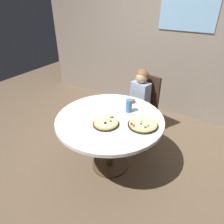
# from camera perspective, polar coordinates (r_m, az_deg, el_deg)

# --- Properties ---
(ground_plane) EXTENTS (8.00, 8.00, 0.00)m
(ground_plane) POSITION_cam_1_polar(r_m,az_deg,el_deg) (2.81, -0.56, -14.63)
(ground_plane) COLOR brown
(wall_with_window) EXTENTS (5.20, 0.14, 2.90)m
(wall_with_window) POSITION_cam_1_polar(r_m,az_deg,el_deg) (3.70, 15.99, 21.19)
(wall_with_window) COLOR gray
(wall_with_window) RESTS_ON ground_plane
(dining_table) EXTENTS (1.25, 1.25, 0.75)m
(dining_table) POSITION_cam_1_polar(r_m,az_deg,el_deg) (2.38, -0.64, -3.48)
(dining_table) COLOR white
(dining_table) RESTS_ON ground_plane
(chair_wooden) EXTENTS (0.48, 0.48, 0.95)m
(chair_wooden) POSITION_cam_1_polar(r_m,az_deg,el_deg) (3.17, 8.94, 2.77)
(chair_wooden) COLOR #382619
(chair_wooden) RESTS_ON ground_plane
(diner_child) EXTENTS (0.33, 0.43, 1.08)m
(diner_child) POSITION_cam_1_polar(r_m,az_deg,el_deg) (3.06, 6.90, 0.85)
(diner_child) COLOR #3F4766
(diner_child) RESTS_ON ground_plane
(pizza_veggie) EXTENTS (0.29, 0.29, 0.05)m
(pizza_veggie) POSITION_cam_1_polar(r_m,az_deg,el_deg) (2.21, -1.68, -3.13)
(pizza_veggie) COLOR black
(pizza_veggie) RESTS_ON dining_table
(pizza_cheese) EXTENTS (0.33, 0.33, 0.05)m
(pizza_cheese) POSITION_cam_1_polar(r_m,az_deg,el_deg) (2.21, 8.74, -3.46)
(pizza_cheese) COLOR black
(pizza_cheese) RESTS_ON dining_table
(soda_cup) EXTENTS (0.08, 0.08, 0.31)m
(soda_cup) POSITION_cam_1_polar(r_m,az_deg,el_deg) (2.42, 4.80, 1.78)
(soda_cup) COLOR #3F72B2
(soda_cup) RESTS_ON dining_table
(sauce_bowl) EXTENTS (0.07, 0.07, 0.04)m
(sauce_bowl) POSITION_cam_1_polar(r_m,az_deg,el_deg) (2.66, 5.81, 3.03)
(sauce_bowl) COLOR brown
(sauce_bowl) RESTS_ON dining_table
(plate_small) EXTENTS (0.18, 0.18, 0.01)m
(plate_small) POSITION_cam_1_polar(r_m,az_deg,el_deg) (2.48, -7.77, 0.33)
(plate_small) COLOR white
(plate_small) RESTS_ON dining_table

